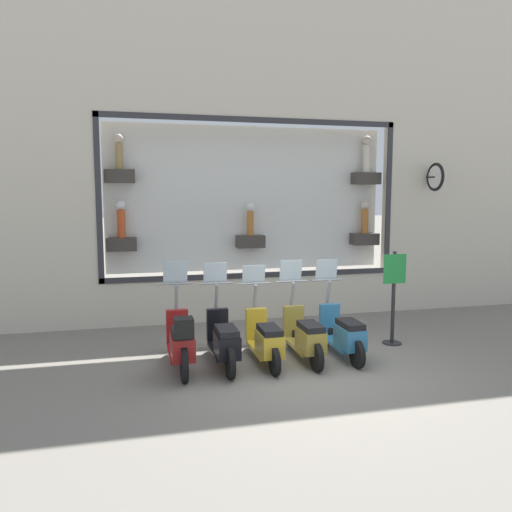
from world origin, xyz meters
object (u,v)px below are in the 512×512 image
scooter_black_3 (224,341)px  scooter_teal_0 (343,334)px  scooter_yellow_2 (265,340)px  shop_sign_post (394,294)px  scooter_olive_1 (305,336)px  scooter_red_4 (181,342)px

scooter_black_3 → scooter_teal_0: bearing=-90.1°
scooter_yellow_2 → scooter_black_3: bearing=89.4°
scooter_teal_0 → shop_sign_post: (0.52, -1.24, 0.54)m
scooter_yellow_2 → scooter_black_3: scooter_black_3 is taller
scooter_teal_0 → shop_sign_post: bearing=-67.3°
scooter_olive_1 → shop_sign_post: bearing=-75.1°
scooter_olive_1 → scooter_red_4: scooter_red_4 is taller
scooter_black_3 → shop_sign_post: size_ratio=1.02×
scooter_black_3 → shop_sign_post: shop_sign_post is taller
scooter_olive_1 → scooter_black_3: bearing=89.9°
scooter_teal_0 → scooter_olive_1: scooter_olive_1 is taller
scooter_black_3 → scooter_red_4: bearing=94.2°
scooter_olive_1 → scooter_black_3: size_ratio=0.99×
scooter_yellow_2 → scooter_black_3: 0.70m
scooter_teal_0 → scooter_black_3: 2.11m
scooter_yellow_2 → shop_sign_post: 2.75m
scooter_yellow_2 → scooter_red_4: bearing=91.8°
scooter_yellow_2 → scooter_red_4: size_ratio=0.99×
scooter_teal_0 → scooter_red_4: scooter_red_4 is taller
scooter_olive_1 → scooter_black_3: 1.40m
scooter_olive_1 → scooter_red_4: (-0.05, 2.11, 0.07)m
scooter_teal_0 → scooter_black_3: scooter_black_3 is taller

